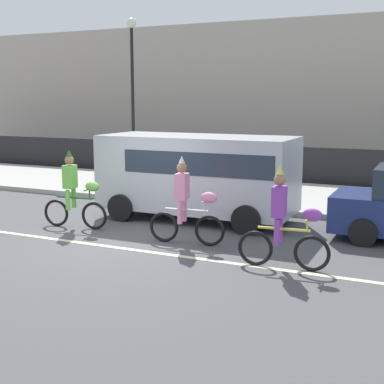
# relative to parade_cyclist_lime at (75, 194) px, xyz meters

# --- Properties ---
(ground_plane) EXTENTS (80.00, 80.00, 0.00)m
(ground_plane) POSITION_rel_parade_cyclist_lime_xyz_m (1.64, -0.59, -0.84)
(ground_plane) COLOR #4C4C4F
(road_centre_line) EXTENTS (36.00, 0.14, 0.01)m
(road_centre_line) POSITION_rel_parade_cyclist_lime_xyz_m (1.64, -1.09, -0.84)
(road_centre_line) COLOR beige
(road_centre_line) RESTS_ON ground
(sidewalk_curb) EXTENTS (60.00, 5.00, 0.15)m
(sidewalk_curb) POSITION_rel_parade_cyclist_lime_xyz_m (1.64, 5.91, -0.77)
(sidewalk_curb) COLOR #ADAAA3
(sidewalk_curb) RESTS_ON ground
(fence_line) EXTENTS (40.00, 0.08, 1.40)m
(fence_line) POSITION_rel_parade_cyclist_lime_xyz_m (1.64, 8.81, -0.14)
(fence_line) COLOR black
(fence_line) RESTS_ON ground
(building_backdrop) EXTENTS (28.00, 8.00, 6.61)m
(building_backdrop) POSITION_rel_parade_cyclist_lime_xyz_m (-1.60, 17.41, 2.46)
(building_backdrop) COLOR #B2A899
(building_backdrop) RESTS_ON ground
(parade_cyclist_lime) EXTENTS (1.72, 0.50, 1.92)m
(parade_cyclist_lime) POSITION_rel_parade_cyclist_lime_xyz_m (0.00, 0.00, 0.00)
(parade_cyclist_lime) COLOR black
(parade_cyclist_lime) RESTS_ON ground
(parade_cyclist_pink) EXTENTS (1.72, 0.50, 1.92)m
(parade_cyclist_pink) POSITION_rel_parade_cyclist_lime_xyz_m (3.10, -0.19, 0.00)
(parade_cyclist_pink) COLOR black
(parade_cyclist_pink) RESTS_ON ground
(parade_cyclist_purple) EXTENTS (1.72, 0.50, 1.92)m
(parade_cyclist_purple) POSITION_rel_parade_cyclist_lime_xyz_m (5.46, -0.98, 0.00)
(parade_cyclist_purple) COLOR black
(parade_cyclist_purple) RESTS_ON ground
(parked_van_silver) EXTENTS (5.00, 2.22, 2.18)m
(parked_van_silver) POSITION_rel_parade_cyclist_lime_xyz_m (2.38, 2.11, 0.44)
(parked_van_silver) COLOR silver
(parked_van_silver) RESTS_ON ground
(street_lamp_post) EXTENTS (0.36, 0.36, 5.86)m
(street_lamp_post) POSITION_rel_parade_cyclist_lime_xyz_m (-2.55, 7.04, 3.15)
(street_lamp_post) COLOR black
(street_lamp_post) RESTS_ON sidewalk_curb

